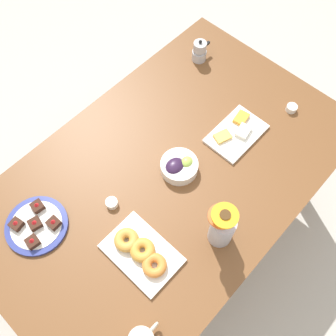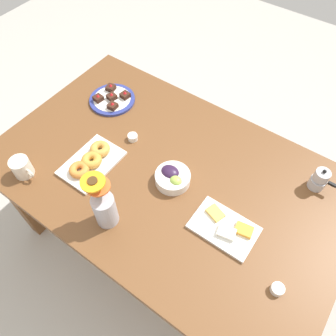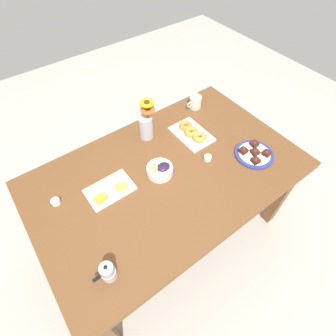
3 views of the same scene
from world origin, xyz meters
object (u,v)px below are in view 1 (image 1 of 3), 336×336
at_px(dessert_plate, 36,225).
at_px(flower_vase, 222,228).
at_px(croissant_platter, 141,252).
at_px(jam_cup_berry, 292,108).
at_px(cheese_platter, 236,132).
at_px(dining_table, 168,181).
at_px(jam_cup_honey, 112,203).
at_px(grape_bowl, 179,166).
at_px(moka_pot, 200,51).

relative_size(dessert_plate, flower_vase, 0.89).
height_order(croissant_platter, jam_cup_berry, croissant_platter).
bearing_deg(cheese_platter, jam_cup_berry, -20.63).
bearing_deg(flower_vase, dessert_plate, 129.64).
bearing_deg(flower_vase, dining_table, 78.20).
height_order(dining_table, jam_cup_honey, jam_cup_honey).
distance_m(cheese_platter, croissant_platter, 0.66).
distance_m(grape_bowl, dessert_plate, 0.60).
bearing_deg(cheese_platter, dessert_plate, 160.84).
bearing_deg(dessert_plate, cheese_platter, -19.16).
height_order(jam_cup_honey, jam_cup_berry, same).
relative_size(cheese_platter, croissant_platter, 0.93).
bearing_deg(dessert_plate, jam_cup_honey, -29.33).
distance_m(jam_cup_honey, dessert_plate, 0.30).
bearing_deg(dessert_plate, croissant_platter, -61.71).
distance_m(dining_table, cheese_platter, 0.37).
height_order(croissant_platter, dessert_plate, dessert_plate).
distance_m(croissant_platter, flower_vase, 0.31).
xyz_separation_m(grape_bowl, jam_cup_berry, (0.57, -0.17, -0.01)).
bearing_deg(jam_cup_honey, croissant_platter, -105.11).
xyz_separation_m(jam_cup_berry, dessert_plate, (-1.13, 0.40, -0.00)).
xyz_separation_m(jam_cup_honey, dessert_plate, (-0.26, 0.15, -0.00)).
height_order(jam_cup_berry, moka_pot, moka_pot).
relative_size(jam_cup_honey, moka_pot, 0.40).
relative_size(jam_cup_berry, moka_pot, 0.40).
relative_size(jam_cup_berry, flower_vase, 0.18).
height_order(dessert_plate, moka_pot, moka_pot).
distance_m(flower_vase, moka_pot, 0.91).
distance_m(dining_table, grape_bowl, 0.12).
distance_m(jam_cup_honey, flower_vase, 0.44).
bearing_deg(jam_cup_honey, jam_cup_berry, -16.32).
relative_size(grape_bowl, jam_cup_honey, 3.23).
height_order(grape_bowl, croissant_platter, grape_bowl).
bearing_deg(grape_bowl, cheese_platter, -12.02).
bearing_deg(grape_bowl, dessert_plate, 157.17).
distance_m(croissant_platter, dessert_plate, 0.42).
xyz_separation_m(grape_bowl, cheese_platter, (0.30, -0.06, -0.02)).
relative_size(dining_table, dessert_plate, 6.64).
relative_size(grape_bowl, jam_cup_berry, 3.23).
distance_m(dining_table, flower_vase, 0.38).
distance_m(grape_bowl, moka_pot, 0.63).
relative_size(jam_cup_honey, dessert_plate, 0.20).
bearing_deg(jam_cup_honey, flower_vase, -64.55).
bearing_deg(dining_table, moka_pot, 29.48).
height_order(dessert_plate, flower_vase, flower_vase).
relative_size(dining_table, croissant_platter, 5.71).
height_order(cheese_platter, croissant_platter, croissant_platter).
height_order(flower_vase, moka_pot, flower_vase).
distance_m(cheese_platter, flower_vase, 0.48).
height_order(grape_bowl, cheese_platter, grape_bowl).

